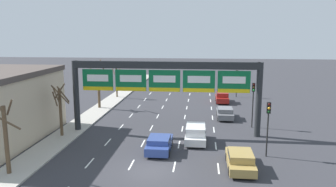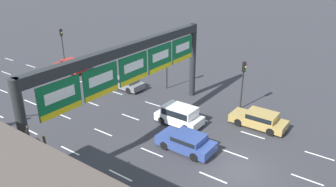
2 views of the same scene
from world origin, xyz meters
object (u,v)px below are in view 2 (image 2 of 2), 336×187
at_px(traffic_light_far_end, 62,38).
at_px(tree_bare_furthest, 38,169).
at_px(sign_gantry, 131,66).
at_px(car_blue, 187,141).
at_px(suv_white, 179,114).
at_px(traffic_light_mid_block, 243,76).
at_px(traffic_light_near_gantry, 167,58).
at_px(car_grey, 126,82).
at_px(car_red, 71,65).
at_px(car_gold, 260,119).

bearing_deg(traffic_light_far_end, tree_bare_furthest, -130.09).
height_order(sign_gantry, car_blue, sign_gantry).
height_order(suv_white, traffic_light_mid_block, traffic_light_mid_block).
bearing_deg(traffic_light_near_gantry, traffic_light_mid_block, -90.46).
relative_size(sign_gantry, car_blue, 4.40).
bearing_deg(car_grey, tree_bare_furthest, -151.48).
xyz_separation_m(car_red, traffic_light_mid_block, (2.36, -21.10, 2.42)).
height_order(car_grey, suv_white, suv_white).
xyz_separation_m(sign_gantry, car_blue, (0.11, -5.02, -4.83)).
relative_size(sign_gantry, car_gold, 4.11).
bearing_deg(car_red, traffic_light_mid_block, -83.61).
height_order(car_red, traffic_light_near_gantry, traffic_light_near_gantry).
height_order(car_grey, car_red, car_red).
height_order(sign_gantry, car_gold, sign_gantry).
relative_size(traffic_light_near_gantry, traffic_light_mid_block, 1.06).
xyz_separation_m(car_grey, traffic_light_mid_block, (2.55, -11.97, 2.53)).
distance_m(suv_white, tree_bare_furthest, 13.10).
height_order(car_gold, traffic_light_far_end, traffic_light_far_end).
distance_m(car_blue, traffic_light_far_end, 26.90).
distance_m(car_grey, traffic_light_mid_block, 12.50).
bearing_deg(traffic_light_far_end, car_grey, -101.06).
bearing_deg(car_blue, sign_gantry, 91.21).
xyz_separation_m(car_blue, traffic_light_far_end, (8.94, 25.27, 2.35)).
relative_size(car_blue, tree_bare_furthest, 0.83).
distance_m(car_blue, tree_bare_furthest, 10.56).
bearing_deg(traffic_light_near_gantry, tree_bare_furthest, -164.28).
relative_size(car_gold, traffic_light_near_gantry, 0.95).
height_order(car_gold, car_red, car_red).
bearing_deg(car_gold, sign_gantry, 129.16).
relative_size(car_blue, car_gold, 0.93).
relative_size(car_grey, car_gold, 0.89).
bearing_deg(suv_white, car_gold, -58.88).
relative_size(sign_gantry, traffic_light_mid_block, 4.13).
bearing_deg(car_red, sign_gantry, -112.61).
height_order(car_grey, traffic_light_near_gantry, traffic_light_near_gantry).
distance_m(car_grey, tree_bare_furthest, 18.57).
bearing_deg(car_blue, suv_white, 41.29).
bearing_deg(car_gold, car_grey, 90.59).
distance_m(car_red, traffic_light_far_end, 5.57).
distance_m(traffic_light_near_gantry, tree_bare_furthest, 19.55).
height_order(traffic_light_near_gantry, traffic_light_mid_block, traffic_light_near_gantry).
bearing_deg(suv_white, car_blue, -138.71).
height_order(suv_white, tree_bare_furthest, tree_bare_furthest).
bearing_deg(tree_bare_furthest, traffic_light_near_gantry, 15.72).
relative_size(suv_white, tree_bare_furthest, 0.77).
height_order(car_blue, traffic_light_mid_block, traffic_light_mid_block).
relative_size(car_blue, suv_white, 1.08).
distance_m(sign_gantry, car_blue, 6.97).
distance_m(car_grey, traffic_light_near_gantry, 5.15).
bearing_deg(car_blue, tree_bare_furthest, 163.83).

